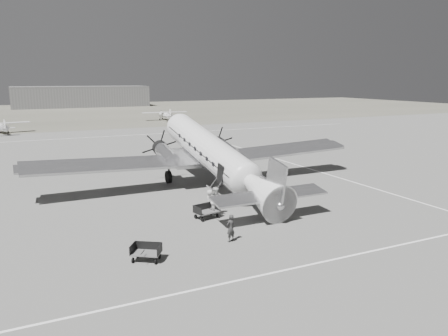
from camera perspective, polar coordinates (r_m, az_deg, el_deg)
ground at (r=34.96m, az=0.31°, el=-3.40°), size 260.00×260.00×0.00m
taxi_line_near at (r=23.80m, az=15.38°, el=-11.18°), size 60.00×0.15×0.01m
taxi_line_right at (r=41.45m, az=15.44°, el=-1.43°), size 0.15×80.00×0.01m
taxi_line_horizon at (r=72.50m, az=-13.57°, el=4.11°), size 90.00×0.15×0.01m
grass_infield at (r=126.60m, az=-18.83°, el=6.89°), size 260.00×90.00×0.01m
hangar_main at (r=151.81m, az=-18.17°, el=8.86°), size 42.00×14.00×6.60m
dc3_airliner at (r=35.73m, az=-1.38°, el=1.57°), size 29.90×20.92×5.65m
light_plane_left at (r=82.15m, az=-27.20°, el=4.71°), size 11.26×9.88×2.02m
light_plane_right at (r=97.87m, az=-7.66°, el=6.81°), size 10.31×8.47×2.09m
baggage_cart_near at (r=28.88m, az=-2.27°, el=-5.70°), size 1.88×1.51×0.94m
baggage_cart_far at (r=22.77m, az=-10.13°, el=-10.82°), size 1.89×1.75×0.87m
ground_crew at (r=24.79m, az=0.87°, el=-7.85°), size 0.68×0.55×1.60m
ramp_agent at (r=29.38m, az=-1.07°, el=-4.35°), size 1.10×1.19×1.95m
passenger at (r=30.29m, az=-1.85°, el=-4.27°), size 0.66×0.85×1.54m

